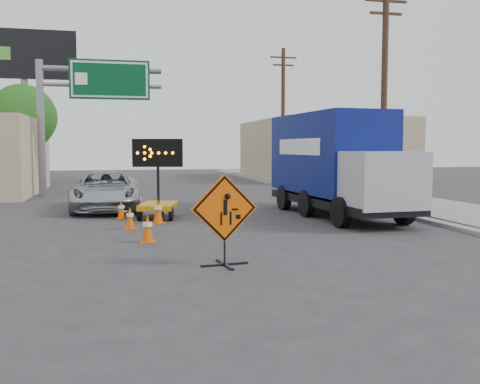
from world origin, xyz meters
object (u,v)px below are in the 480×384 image
object	(u,v)px
construction_sign	(224,217)
pickup_truck	(106,191)
arrow_board	(158,200)
box_truck	(336,170)

from	to	relation	value
construction_sign	pickup_truck	xyz separation A→B (m)	(-2.65, 10.79, -0.25)
pickup_truck	construction_sign	bearing A→B (deg)	-75.76
arrow_board	pickup_truck	size ratio (longest dim) A/B	0.50
construction_sign	pickup_truck	bearing A→B (deg)	96.66
construction_sign	pickup_truck	distance (m)	11.12
pickup_truck	arrow_board	bearing A→B (deg)	-57.25
arrow_board	box_truck	size ratio (longest dim) A/B	0.35
arrow_board	pickup_truck	distance (m)	3.44
arrow_board	box_truck	xyz separation A→B (m)	(6.27, -0.77, 1.05)
arrow_board	box_truck	bearing A→B (deg)	6.03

